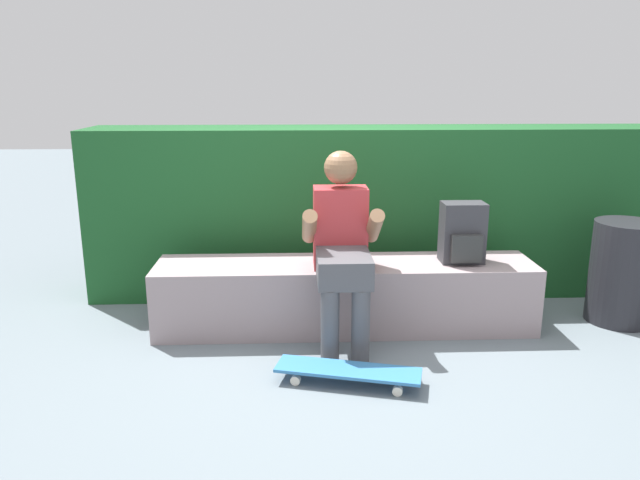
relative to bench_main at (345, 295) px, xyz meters
The scene contains 7 objects.
ground_plane 0.43m from the bench_main, 90.00° to the right, with size 24.00×24.00×0.00m, color slate.
bench_main is the anchor object (origin of this frame).
person_skater 0.48m from the bench_main, 100.96° to the right, with size 0.49×0.62×1.21m.
skateboard_near_person 0.82m from the bench_main, 93.43° to the right, with size 0.82×0.40×0.09m.
backpack_on_bench 0.88m from the bench_main, ahead, with size 0.28×0.23×0.40m.
hedge_row 0.99m from the bench_main, 63.25° to the left, with size 4.59×0.62×1.29m.
trash_bin 1.92m from the bench_main, ahead, with size 0.44×0.44×0.71m.
Camera 1 is at (-0.33, -3.45, 1.61)m, focal length 33.81 mm.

